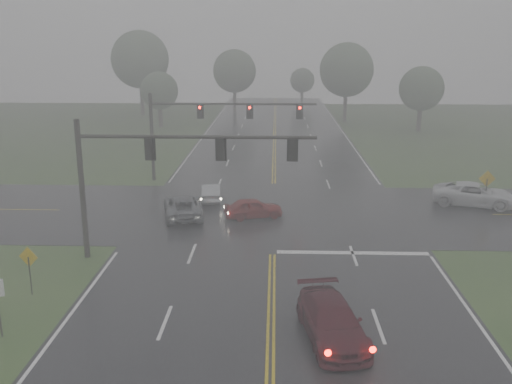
{
  "coord_description": "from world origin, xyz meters",
  "views": [
    {
      "loc": [
        0.12,
        -15.72,
        11.66
      ],
      "look_at": [
        -0.98,
        16.0,
        3.08
      ],
      "focal_mm": 40.0,
      "sensor_mm": 36.0,
      "label": 1
    }
  ],
  "objects_px": {
    "sedan_red": "(253,218)",
    "car_grey": "(183,217)",
    "signal_gantry_far": "(203,120)",
    "signal_gantry_near": "(151,163)",
    "sedan_maroon": "(331,338)",
    "pickup_white": "(474,205)",
    "sedan_silver": "(211,201)"
  },
  "relations": [
    {
      "from": "sedan_maroon",
      "to": "sedan_red",
      "type": "height_order",
      "value": "sedan_maroon"
    },
    {
      "from": "sedan_maroon",
      "to": "pickup_white",
      "type": "bearing_deg",
      "value": 48.14
    },
    {
      "from": "sedan_silver",
      "to": "car_grey",
      "type": "bearing_deg",
      "value": 63.85
    },
    {
      "from": "signal_gantry_near",
      "to": "signal_gantry_far",
      "type": "relative_size",
      "value": 0.91
    },
    {
      "from": "car_grey",
      "to": "signal_gantry_far",
      "type": "distance_m",
      "value": 11.49
    },
    {
      "from": "car_grey",
      "to": "signal_gantry_far",
      "type": "height_order",
      "value": "signal_gantry_far"
    },
    {
      "from": "sedan_maroon",
      "to": "sedan_red",
      "type": "relative_size",
      "value": 1.34
    },
    {
      "from": "sedan_maroon",
      "to": "car_grey",
      "type": "relative_size",
      "value": 1.01
    },
    {
      "from": "sedan_maroon",
      "to": "sedan_silver",
      "type": "xyz_separation_m",
      "value": [
        -7.05,
        19.88,
        0.0
      ]
    },
    {
      "from": "signal_gantry_near",
      "to": "signal_gantry_far",
      "type": "bearing_deg",
      "value": 88.42
    },
    {
      "from": "signal_gantry_far",
      "to": "sedan_silver",
      "type": "bearing_deg",
      "value": -78.3
    },
    {
      "from": "car_grey",
      "to": "signal_gantry_near",
      "type": "xyz_separation_m",
      "value": [
        -0.31,
        -7.44,
        5.32
      ]
    },
    {
      "from": "car_grey",
      "to": "signal_gantry_near",
      "type": "height_order",
      "value": "signal_gantry_near"
    },
    {
      "from": "car_grey",
      "to": "pickup_white",
      "type": "bearing_deg",
      "value": 176.57
    },
    {
      "from": "sedan_red",
      "to": "signal_gantry_near",
      "type": "bearing_deg",
      "value": 130.35
    },
    {
      "from": "sedan_maroon",
      "to": "signal_gantry_far",
      "type": "height_order",
      "value": "signal_gantry_far"
    },
    {
      "from": "sedan_maroon",
      "to": "pickup_white",
      "type": "distance_m",
      "value": 22.74
    },
    {
      "from": "signal_gantry_near",
      "to": "signal_gantry_far",
      "type": "height_order",
      "value": "signal_gantry_near"
    },
    {
      "from": "sedan_red",
      "to": "signal_gantry_far",
      "type": "relative_size",
      "value": 0.28
    },
    {
      "from": "sedan_maroon",
      "to": "sedan_silver",
      "type": "distance_m",
      "value": 21.1
    },
    {
      "from": "car_grey",
      "to": "pickup_white",
      "type": "height_order",
      "value": "pickup_white"
    },
    {
      "from": "pickup_white",
      "to": "sedan_maroon",
      "type": "bearing_deg",
      "value": 166.11
    },
    {
      "from": "pickup_white",
      "to": "car_grey",
      "type": "bearing_deg",
      "value": 117.55
    },
    {
      "from": "pickup_white",
      "to": "signal_gantry_near",
      "type": "distance_m",
      "value": 24.13
    },
    {
      "from": "pickup_white",
      "to": "signal_gantry_far",
      "type": "height_order",
      "value": "signal_gantry_far"
    },
    {
      "from": "sedan_red",
      "to": "car_grey",
      "type": "bearing_deg",
      "value": 74.33
    },
    {
      "from": "sedan_silver",
      "to": "signal_gantry_far",
      "type": "height_order",
      "value": "signal_gantry_far"
    },
    {
      "from": "sedan_maroon",
      "to": "pickup_white",
      "type": "relative_size",
      "value": 0.9
    },
    {
      "from": "signal_gantry_far",
      "to": "signal_gantry_near",
      "type": "bearing_deg",
      "value": -91.58
    },
    {
      "from": "signal_gantry_near",
      "to": "sedan_maroon",
      "type": "bearing_deg",
      "value": -43.7
    },
    {
      "from": "sedan_red",
      "to": "pickup_white",
      "type": "distance_m",
      "value": 16.18
    },
    {
      "from": "car_grey",
      "to": "sedan_red",
      "type": "bearing_deg",
      "value": 166.71
    }
  ]
}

